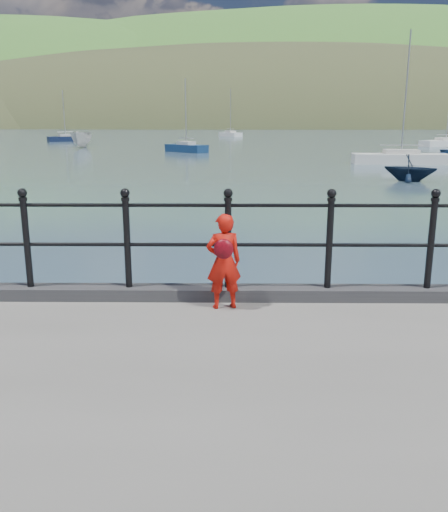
{
  "coord_description": "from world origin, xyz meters",
  "views": [
    {
      "loc": [
        0.62,
        -6.41,
        3.13
      ],
      "look_at": [
        0.55,
        -0.2,
        1.55
      ],
      "focal_mm": 38.0,
      "sensor_mm": 36.0,
      "label": 1
    }
  ],
  "objects_px": {
    "sailboat_near": "(401,159)",
    "sailboat_far": "(446,143)",
    "sailboat_deep": "(230,135)",
    "launch_white": "(82,140)",
    "sailboat_port": "(186,148)",
    "railing": "(177,232)",
    "sailboat_left": "(66,139)",
    "child": "(224,261)",
    "launch_navy": "(410,168)"
  },
  "relations": [
    {
      "from": "child",
      "to": "sailboat_deep",
      "type": "bearing_deg",
      "value": -102.7
    },
    {
      "from": "railing",
      "to": "launch_navy",
      "type": "relative_size",
      "value": 7.0
    },
    {
      "from": "launch_white",
      "to": "sailboat_deep",
      "type": "relative_size",
      "value": 0.56
    },
    {
      "from": "railing",
      "to": "sailboat_near",
      "type": "xyz_separation_m",
      "value": [
        12.66,
        32.55,
        -1.48
      ]
    },
    {
      "from": "launch_white",
      "to": "sailboat_far",
      "type": "distance_m",
      "value": 40.91
    },
    {
      "from": "railing",
      "to": "sailboat_far",
      "type": "bearing_deg",
      "value": 66.15
    },
    {
      "from": "railing",
      "to": "child",
      "type": "relative_size",
      "value": 16.38
    },
    {
      "from": "launch_navy",
      "to": "sailboat_left",
      "type": "height_order",
      "value": "sailboat_left"
    },
    {
      "from": "child",
      "to": "launch_navy",
      "type": "relative_size",
      "value": 0.43
    },
    {
      "from": "sailboat_near",
      "to": "sailboat_port",
      "type": "bearing_deg",
      "value": 144.2
    },
    {
      "from": "child",
      "to": "sailboat_far",
      "type": "height_order",
      "value": "sailboat_far"
    },
    {
      "from": "railing",
      "to": "sailboat_deep",
      "type": "height_order",
      "value": "sailboat_deep"
    },
    {
      "from": "launch_navy",
      "to": "launch_white",
      "type": "bearing_deg",
      "value": 67.21
    },
    {
      "from": "railing",
      "to": "sailboat_deep",
      "type": "bearing_deg",
      "value": 89.59
    },
    {
      "from": "sailboat_deep",
      "to": "sailboat_far",
      "type": "relative_size",
      "value": 0.89
    },
    {
      "from": "sailboat_left",
      "to": "sailboat_far",
      "type": "height_order",
      "value": "sailboat_far"
    },
    {
      "from": "launch_navy",
      "to": "sailboat_deep",
      "type": "height_order",
      "value": "sailboat_deep"
    },
    {
      "from": "child",
      "to": "sailboat_port",
      "type": "height_order",
      "value": "sailboat_port"
    },
    {
      "from": "sailboat_deep",
      "to": "sailboat_port",
      "type": "relative_size",
      "value": 1.2
    },
    {
      "from": "railing",
      "to": "sailboat_far",
      "type": "xyz_separation_m",
      "value": [
        25.31,
        57.26,
        -1.48
      ]
    },
    {
      "from": "sailboat_left",
      "to": "sailboat_deep",
      "type": "bearing_deg",
      "value": 11.05
    },
    {
      "from": "launch_navy",
      "to": "sailboat_far",
      "type": "height_order",
      "value": "sailboat_far"
    },
    {
      "from": "sailboat_deep",
      "to": "sailboat_near",
      "type": "relative_size",
      "value": 0.91
    },
    {
      "from": "sailboat_port",
      "to": "sailboat_near",
      "type": "xyz_separation_m",
      "value": [
        16.21,
        -13.49,
        -0.0
      ]
    },
    {
      "from": "child",
      "to": "sailboat_deep",
      "type": "distance_m",
      "value": 91.41
    },
    {
      "from": "child",
      "to": "launch_white",
      "type": "relative_size",
      "value": 0.24
    },
    {
      "from": "sailboat_left",
      "to": "sailboat_near",
      "type": "height_order",
      "value": "sailboat_near"
    },
    {
      "from": "child",
      "to": "sailboat_left",
      "type": "height_order",
      "value": "sailboat_left"
    },
    {
      "from": "sailboat_near",
      "to": "sailboat_left",
      "type": "bearing_deg",
      "value": 136.98
    },
    {
      "from": "child",
      "to": "sailboat_port",
      "type": "xyz_separation_m",
      "value": [
        -4.11,
        46.35,
        -1.22
      ]
    },
    {
      "from": "sailboat_deep",
      "to": "sailboat_far",
      "type": "xyz_separation_m",
      "value": [
        24.66,
        -33.82,
        0.0
      ]
    },
    {
      "from": "launch_white",
      "to": "sailboat_port",
      "type": "height_order",
      "value": "sailboat_port"
    },
    {
      "from": "sailboat_port",
      "to": "sailboat_far",
      "type": "relative_size",
      "value": 0.74
    },
    {
      "from": "sailboat_near",
      "to": "sailboat_far",
      "type": "xyz_separation_m",
      "value": [
        12.66,
        24.71,
        0.0
      ]
    },
    {
      "from": "railing",
      "to": "launch_white",
      "type": "bearing_deg",
      "value": 106.16
    },
    {
      "from": "sailboat_far",
      "to": "sailboat_left",
      "type": "bearing_deg",
      "value": 139.77
    },
    {
      "from": "child",
      "to": "launch_white",
      "type": "height_order",
      "value": "child"
    },
    {
      "from": "sailboat_port",
      "to": "sailboat_far",
      "type": "distance_m",
      "value": 30.97
    },
    {
      "from": "launch_white",
      "to": "sailboat_near",
      "type": "height_order",
      "value": "sailboat_near"
    },
    {
      "from": "railing",
      "to": "child",
      "type": "bearing_deg",
      "value": -29.67
    },
    {
      "from": "child",
      "to": "sailboat_left",
      "type": "relative_size",
      "value": 0.16
    },
    {
      "from": "sailboat_far",
      "to": "railing",
      "type": "bearing_deg",
      "value": -139.25
    },
    {
      "from": "railing",
      "to": "sailboat_port",
      "type": "height_order",
      "value": "sailboat_port"
    },
    {
      "from": "sailboat_deep",
      "to": "sailboat_far",
      "type": "bearing_deg",
      "value": 5.87
    },
    {
      "from": "launch_navy",
      "to": "sailboat_port",
      "type": "xyz_separation_m",
      "value": [
        -13.36,
        24.37,
        -0.34
      ]
    },
    {
      "from": "launch_white",
      "to": "sailboat_left",
      "type": "bearing_deg",
      "value": 111.13
    },
    {
      "from": "railing",
      "to": "sailboat_left",
      "type": "relative_size",
      "value": 2.6
    },
    {
      "from": "sailboat_far",
      "to": "sailboat_deep",
      "type": "bearing_deg",
      "value": 100.7
    },
    {
      "from": "sailboat_near",
      "to": "sailboat_deep",
      "type": "bearing_deg",
      "value": 105.56
    },
    {
      "from": "sailboat_deep",
      "to": "sailboat_near",
      "type": "distance_m",
      "value": 59.75
    }
  ]
}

